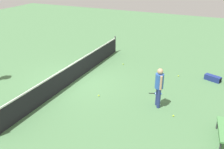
% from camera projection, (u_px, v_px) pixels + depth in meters
% --- Properties ---
extents(ground_plane, '(40.00, 40.00, 0.00)m').
position_uv_depth(ground_plane, '(75.00, 81.00, 12.88)').
color(ground_plane, '#4C7A4C').
extents(court_net, '(10.09, 0.09, 1.07)m').
position_uv_depth(court_net, '(74.00, 72.00, 12.68)').
color(court_net, '#4C4C51').
rests_on(court_net, ground_plane).
extents(player_near_side, '(0.49, 0.47, 1.70)m').
position_uv_depth(player_near_side, '(159.00, 84.00, 10.22)').
color(player_near_side, navy).
rests_on(player_near_side, ground_plane).
extents(tennis_racket_near_player, '(0.41, 0.60, 0.03)m').
position_uv_depth(tennis_racket_near_player, '(158.00, 94.00, 11.62)').
color(tennis_racket_near_player, blue).
rests_on(tennis_racket_near_player, ground_plane).
extents(tennis_ball_near_player, '(0.07, 0.07, 0.07)m').
position_uv_depth(tennis_ball_near_player, '(178.00, 76.00, 13.37)').
color(tennis_ball_near_player, '#C6E033').
rests_on(tennis_ball_near_player, ground_plane).
extents(tennis_ball_by_net, '(0.07, 0.07, 0.07)m').
position_uv_depth(tennis_ball_by_net, '(99.00, 96.00, 11.39)').
color(tennis_ball_by_net, '#C6E033').
rests_on(tennis_ball_by_net, ground_plane).
extents(tennis_ball_midcourt, '(0.07, 0.07, 0.07)m').
position_uv_depth(tennis_ball_midcourt, '(123.00, 64.00, 14.89)').
color(tennis_ball_midcourt, '#C6E033').
rests_on(tennis_ball_midcourt, ground_plane).
extents(tennis_ball_baseline, '(0.07, 0.07, 0.07)m').
position_uv_depth(tennis_ball_baseline, '(173.00, 116.00, 9.91)').
color(tennis_ball_baseline, '#C6E033').
rests_on(tennis_ball_baseline, ground_plane).
extents(equipment_bag, '(0.55, 0.85, 0.28)m').
position_uv_depth(equipment_bag, '(213.00, 78.00, 12.82)').
color(equipment_bag, navy).
rests_on(equipment_bag, ground_plane).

